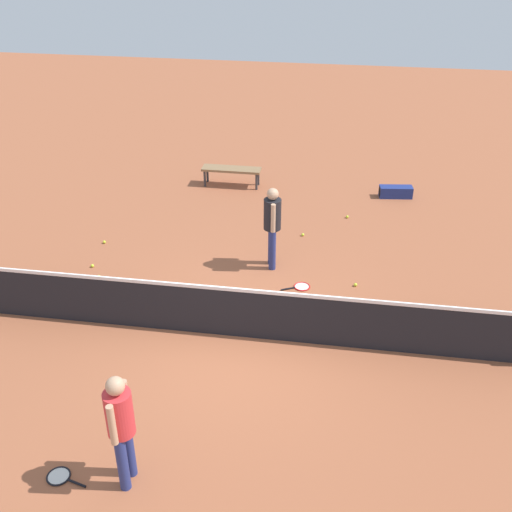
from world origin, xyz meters
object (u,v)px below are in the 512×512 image
object	(u,v)px
tennis_ball_stray_left	(355,285)
courtside_bench	(231,170)
equipment_bag	(394,192)
player_far_side	(121,423)
tennis_ball_near_player	(99,277)
tennis_ball_baseline	(303,235)
tennis_ball_by_net	(104,242)
player_near_side	(272,221)
tennis_ball_midcourt	(347,217)
tennis_ball_stray_right	(92,266)
tennis_racket_near_player	(301,287)
tennis_racket_far_player	(60,477)

from	to	relation	value
tennis_ball_stray_left	courtside_bench	size ratio (longest dim) A/B	0.04
equipment_bag	player_far_side	bearing A→B (deg)	68.60
tennis_ball_near_player	tennis_ball_baseline	bearing A→B (deg)	-148.16
tennis_ball_by_net	equipment_bag	distance (m)	7.09
player_near_side	player_far_side	xyz separation A→B (m)	(1.09, 5.55, 0.00)
tennis_ball_midcourt	courtside_bench	distance (m)	3.34
player_near_side	tennis_ball_baseline	xyz separation A→B (m)	(-0.51, -1.36, -0.98)
tennis_ball_by_net	courtside_bench	distance (m)	4.07
tennis_ball_stray_right	equipment_bag	world-z (taller)	equipment_bag
tennis_ball_near_player	tennis_ball_stray_right	bearing A→B (deg)	-52.85
player_near_side	tennis_ball_midcourt	world-z (taller)	player_near_side
courtside_bench	tennis_ball_stray_left	bearing A→B (deg)	126.81
tennis_ball_stray_right	courtside_bench	world-z (taller)	courtside_bench
tennis_ball_by_net	tennis_ball_stray_right	world-z (taller)	same
tennis_racket_near_player	tennis_racket_far_player	world-z (taller)	same
tennis_ball_midcourt	tennis_ball_stray_left	world-z (taller)	same
tennis_racket_far_player	courtside_bench	size ratio (longest dim) A/B	0.40
player_near_side	tennis_ball_baseline	world-z (taller)	player_near_side
tennis_ball_near_player	tennis_ball_by_net	bearing A→B (deg)	-73.33
tennis_racket_far_player	tennis_ball_stray_left	distance (m)	6.32
player_far_side	equipment_bag	size ratio (longest dim) A/B	2.05
player_near_side	tennis_ball_by_net	bearing A→B (deg)	-5.70
tennis_ball_baseline	tennis_ball_near_player	bearing A→B (deg)	31.84
player_far_side	tennis_racket_near_player	size ratio (longest dim) A/B	2.84
tennis_ball_by_net	tennis_ball_baseline	size ratio (longest dim) A/B	1.00
player_near_side	player_far_side	bearing A→B (deg)	78.87
tennis_racket_far_player	tennis_ball_stray_right	world-z (taller)	tennis_ball_stray_right
tennis_racket_near_player	tennis_ball_midcourt	bearing A→B (deg)	-104.34
tennis_racket_far_player	tennis_ball_stray_right	distance (m)	5.28
tennis_ball_stray_right	tennis_ball_by_net	bearing A→B (deg)	-82.77
player_far_side	tennis_racket_far_player	xyz separation A→B (m)	(0.89, 0.10, -1.00)
player_far_side	tennis_ball_stray_right	distance (m)	5.60
tennis_ball_near_player	tennis_ball_by_net	distance (m)	1.41
tennis_ball_baseline	tennis_ball_stray_right	bearing A→B (deg)	25.96
courtside_bench	player_near_side	bearing A→B (deg)	112.12
tennis_ball_by_net	tennis_ball_stray_left	bearing A→B (deg)	170.76
player_far_side	courtside_bench	world-z (taller)	player_far_side
tennis_racket_far_player	tennis_ball_midcourt	world-z (taller)	tennis_ball_midcourt
player_near_side	tennis_ball_stray_right	distance (m)	3.74
tennis_racket_near_player	tennis_ball_stray_left	size ratio (longest dim) A/B	9.07
tennis_ball_near_player	tennis_ball_midcourt	size ratio (longest dim) A/B	1.00
player_near_side	tennis_ball_baseline	bearing A→B (deg)	-110.38
tennis_ball_by_net	equipment_bag	xyz separation A→B (m)	(-6.23, -3.38, 0.11)
tennis_ball_stray_right	courtside_bench	xyz separation A→B (m)	(-2.00, -4.44, 0.38)
tennis_ball_by_net	tennis_racket_near_player	bearing A→B (deg)	166.10
player_near_side	courtside_bench	world-z (taller)	player_near_side
tennis_ball_stray_right	player_far_side	bearing A→B (deg)	116.51
player_near_side	tennis_ball_midcourt	xyz separation A→B (m)	(-1.45, -2.40, -0.98)
tennis_ball_midcourt	player_far_side	bearing A→B (deg)	72.30
player_near_side	tennis_ball_stray_left	xyz separation A→B (m)	(-1.69, 0.51, -0.98)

